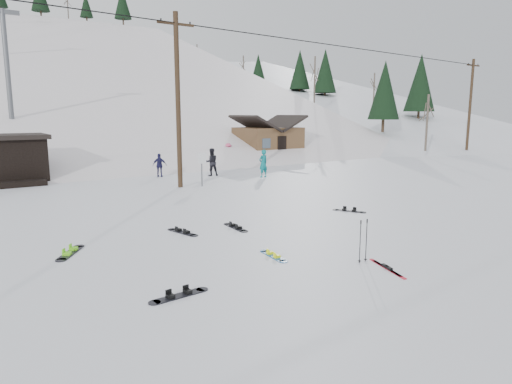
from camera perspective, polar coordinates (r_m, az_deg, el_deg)
ground at (r=12.38m, az=10.17°, el=-8.86°), size 200.00×200.00×0.00m
ski_slope at (r=65.81m, az=-26.09°, el=-5.19°), size 60.00×85.24×65.97m
ridge_right at (r=75.93m, az=4.07°, el=-1.52°), size 45.66×93.98×54.59m
treeline_right at (r=67.14m, az=7.10°, el=6.41°), size 20.00×60.00×10.00m
utility_pole at (r=24.58m, az=-9.74°, el=11.44°), size 2.00×0.26×9.00m
utility_pole_right at (r=49.29m, az=25.19°, el=9.80°), size 2.00×0.26×9.00m
trail_sign at (r=24.82m, az=-6.79°, el=3.62°), size 0.50×0.09×1.85m
lift_hut at (r=29.55m, az=-27.83°, el=3.72°), size 3.40×4.10×2.75m
lift_tower_near at (r=38.75m, az=-28.75°, el=14.48°), size 2.20×0.36×8.00m
cabin at (r=39.90m, az=1.50°, el=6.32°), size 5.39×4.40×3.77m
hero_snowboard at (r=12.82m, az=2.19°, el=-7.94°), size 0.35×1.28×0.09m
hero_skis at (r=12.30m, az=16.06°, el=-9.11°), size 0.58×1.54×0.08m
ski_poles at (r=12.50m, az=13.26°, el=-5.92°), size 0.32×0.09×1.17m
board_scatter_a at (r=10.31m, az=-9.59°, el=-12.61°), size 1.43×0.35×0.10m
board_scatter_b at (r=15.45m, az=-9.17°, el=-4.95°), size 0.54×1.42×0.10m
board_scatter_c at (r=14.10m, az=-22.19°, el=-7.00°), size 1.03×1.38×0.11m
board_scatter_d at (r=18.90m, az=11.56°, el=-2.30°), size 0.79×1.27×0.10m
board_scatter_f at (r=15.90m, az=-2.57°, el=-4.41°), size 0.35×1.48×0.10m
skier_teal at (r=28.26m, az=0.91°, el=3.59°), size 0.67×0.48×1.71m
skier_dark at (r=29.03m, az=-5.59°, el=3.74°), size 0.98×0.85×1.75m
skier_pink at (r=36.80m, az=-3.48°, el=4.90°), size 1.03×0.63×1.55m
skier_navy at (r=29.03m, az=-11.95°, el=3.29°), size 0.92×0.72×1.46m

